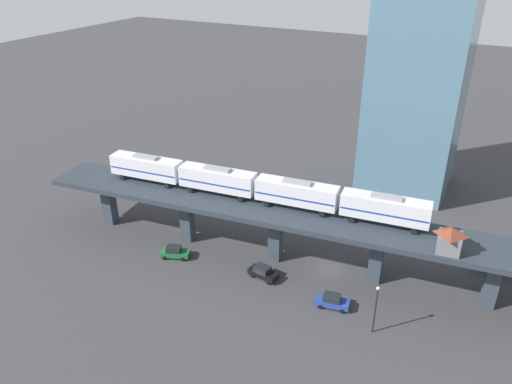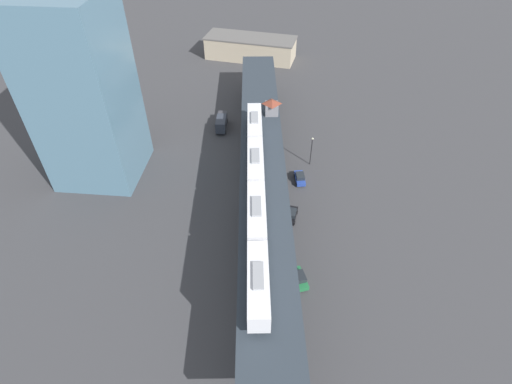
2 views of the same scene
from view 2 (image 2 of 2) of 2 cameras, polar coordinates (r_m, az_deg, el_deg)
ground_plane at (r=81.79m, az=0.86°, el=0.44°), size 400.00×400.00×0.00m
elevated_viaduct at (r=77.01m, az=0.91°, el=4.43°), size 18.14×92.37×8.54m
subway_train at (r=65.28m, az=0.00°, el=0.68°), size 8.10×49.82×4.45m
signal_hut at (r=88.38m, az=2.25°, el=12.11°), size 3.54×3.54×3.40m
street_car_blue at (r=83.55m, az=6.29°, el=2.04°), size 2.50×4.64×1.89m
street_car_green at (r=65.94m, az=6.21°, el=-12.14°), size 3.24×4.75×1.89m
street_car_black at (r=75.28m, az=5.08°, el=-3.25°), size 2.45×4.62×1.89m
delivery_truck at (r=99.53m, az=-4.94°, el=9.92°), size 2.70×7.31×3.20m
street_lamp at (r=86.58m, az=7.93°, el=6.12°), size 0.44×0.44×6.94m
warehouse_building at (r=136.22m, az=-0.78°, el=19.92°), size 29.83×14.65×6.80m
office_tower at (r=83.24m, az=-23.44°, el=12.67°), size 16.00×16.00×36.00m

